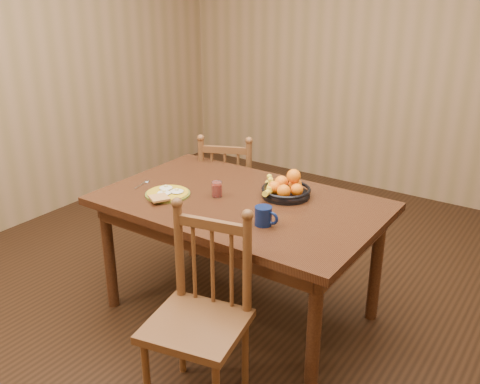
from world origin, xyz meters
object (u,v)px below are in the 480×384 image
Objects in this scene: breakfast_plate at (167,193)px; coffee_mug at (264,216)px; chair_far at (229,195)px; fruit_bowl at (285,189)px; dining_table at (240,214)px; chair_near at (200,317)px.

breakfast_plate is 0.68m from coffee_mug.
chair_far is 0.89m from breakfast_plate.
chair_far is 0.91m from fruit_bowl.
breakfast_plate is at bearing 75.64° from chair_far.
dining_table is 4.94× the size of fruit_bowl.
chair_near is at bearing 96.31° from chair_far.
chair_far is 0.95× the size of chair_near.
chair_far is (-0.53, 0.64, -0.22)m from dining_table.
chair_far is 2.81× the size of fruit_bowl.
chair_far is 1.23m from coffee_mug.
dining_table is at bearing -132.75° from fruit_bowl.
breakfast_plate is (-0.65, 0.53, 0.30)m from chair_near.
coffee_mug is at bearing 110.22° from chair_far.
breakfast_plate is at bearing 129.12° from chair_near.
chair_near reaches higher than breakfast_plate.
coffee_mug is (0.68, -0.02, 0.04)m from breakfast_plate.
fruit_bowl reaches higher than breakfast_plate.
coffee_mug is 0.41× the size of fruit_bowl.
fruit_bowl is (0.18, 0.20, 0.13)m from dining_table.
dining_table is 12.01× the size of coffee_mug.
chair_near is 0.97m from fruit_bowl.
coffee_mug is at bearing 75.10° from chair_near.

